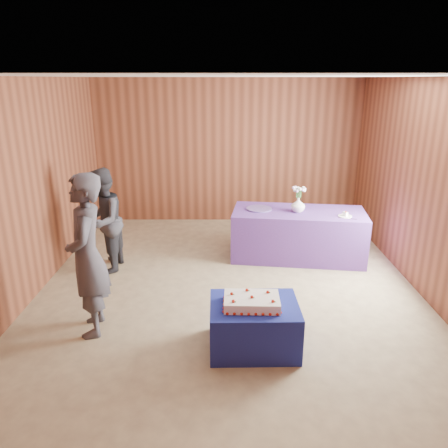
{
  "coord_description": "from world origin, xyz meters",
  "views": [
    {
      "loc": [
        -0.06,
        -5.28,
        2.67
      ],
      "look_at": [
        -0.06,
        0.1,
        0.88
      ],
      "focal_mm": 35.0,
      "sensor_mm": 36.0,
      "label": 1
    }
  ],
  "objects_px": {
    "vase": "(298,205)",
    "serving_table": "(298,234)",
    "sheet_cake": "(252,301)",
    "cake_table": "(254,326)",
    "guest_left": "(87,256)",
    "guest_right": "(103,221)"
  },
  "relations": [
    {
      "from": "vase",
      "to": "serving_table",
      "type": "bearing_deg",
      "value": 49.74
    },
    {
      "from": "sheet_cake",
      "to": "vase",
      "type": "bearing_deg",
      "value": 72.5
    },
    {
      "from": "cake_table",
      "to": "vase",
      "type": "height_order",
      "value": "vase"
    },
    {
      "from": "serving_table",
      "to": "vase",
      "type": "height_order",
      "value": "vase"
    },
    {
      "from": "sheet_cake",
      "to": "vase",
      "type": "xyz_separation_m",
      "value": [
        0.84,
        2.44,
        0.31
      ]
    },
    {
      "from": "guest_left",
      "to": "guest_right",
      "type": "bearing_deg",
      "value": 178.14
    },
    {
      "from": "sheet_cake",
      "to": "vase",
      "type": "height_order",
      "value": "vase"
    },
    {
      "from": "serving_table",
      "to": "guest_left",
      "type": "relative_size",
      "value": 1.12
    },
    {
      "from": "serving_table",
      "to": "guest_right",
      "type": "xyz_separation_m",
      "value": [
        -2.87,
        -0.51,
        0.38
      ]
    },
    {
      "from": "sheet_cake",
      "to": "guest_left",
      "type": "height_order",
      "value": "guest_left"
    },
    {
      "from": "guest_right",
      "to": "cake_table",
      "type": "bearing_deg",
      "value": 47.64
    },
    {
      "from": "guest_left",
      "to": "cake_table",
      "type": "bearing_deg",
      "value": 67.84
    },
    {
      "from": "cake_table",
      "to": "vase",
      "type": "distance_m",
      "value": 2.61
    },
    {
      "from": "serving_table",
      "to": "vase",
      "type": "bearing_deg",
      "value": -122.85
    },
    {
      "from": "cake_table",
      "to": "guest_right",
      "type": "height_order",
      "value": "guest_right"
    },
    {
      "from": "vase",
      "to": "guest_left",
      "type": "distance_m",
      "value": 3.3
    },
    {
      "from": "guest_left",
      "to": "sheet_cake",
      "type": "bearing_deg",
      "value": 66.51
    },
    {
      "from": "cake_table",
      "to": "sheet_cake",
      "type": "relative_size",
      "value": 1.52
    },
    {
      "from": "vase",
      "to": "guest_left",
      "type": "height_order",
      "value": "guest_left"
    },
    {
      "from": "serving_table",
      "to": "guest_left",
      "type": "height_order",
      "value": "guest_left"
    },
    {
      "from": "cake_table",
      "to": "guest_left",
      "type": "relative_size",
      "value": 0.5
    },
    {
      "from": "cake_table",
      "to": "guest_right",
      "type": "bearing_deg",
      "value": 135.37
    }
  ]
}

